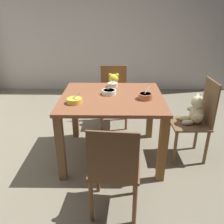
{
  "coord_description": "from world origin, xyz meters",
  "views": [
    {
      "loc": [
        0.03,
        -2.44,
        1.66
      ],
      "look_at": [
        0.0,
        0.05,
        0.55
      ],
      "focal_mm": 37.8,
      "sensor_mm": 36.0,
      "label": 1
    }
  ],
  "objects_px": {
    "teddy_chair_near_right": "(195,116)",
    "dining_table": "(112,108)",
    "porridge_bowl_yellow_near_left": "(74,101)",
    "teddy_chair_near_front": "(114,163)",
    "teddy_chair_far_center": "(114,90)",
    "porridge_bowl_terracotta_near_right": "(145,96)",
    "porridge_bowl_cream_far_center": "(113,85)",
    "porridge_bowl_white_center": "(109,92)"
  },
  "relations": [
    {
      "from": "teddy_chair_near_right",
      "to": "porridge_bowl_cream_far_center",
      "type": "bearing_deg",
      "value": -21.94
    },
    {
      "from": "teddy_chair_near_front",
      "to": "teddy_chair_far_center",
      "type": "bearing_deg",
      "value": 5.5
    },
    {
      "from": "teddy_chair_near_front",
      "to": "porridge_bowl_terracotta_near_right",
      "type": "bearing_deg",
      "value": -17.16
    },
    {
      "from": "teddy_chair_near_right",
      "to": "dining_table",
      "type": "bearing_deg",
      "value": -2.75
    },
    {
      "from": "dining_table",
      "to": "porridge_bowl_terracotta_near_right",
      "type": "bearing_deg",
      "value": -12.44
    },
    {
      "from": "teddy_chair_far_center",
      "to": "porridge_bowl_white_center",
      "type": "height_order",
      "value": "porridge_bowl_white_center"
    },
    {
      "from": "teddy_chair_near_front",
      "to": "porridge_bowl_yellow_near_left",
      "type": "xyz_separation_m",
      "value": [
        -0.41,
        0.68,
        0.27
      ]
    },
    {
      "from": "teddy_chair_far_center",
      "to": "porridge_bowl_cream_far_center",
      "type": "height_order",
      "value": "porridge_bowl_cream_far_center"
    },
    {
      "from": "dining_table",
      "to": "porridge_bowl_white_center",
      "type": "distance_m",
      "value": 0.18
    },
    {
      "from": "porridge_bowl_terracotta_near_right",
      "to": "porridge_bowl_cream_far_center",
      "type": "distance_m",
      "value": 0.54
    },
    {
      "from": "porridge_bowl_cream_far_center",
      "to": "teddy_chair_near_front",
      "type": "bearing_deg",
      "value": -88.84
    },
    {
      "from": "teddy_chair_near_front",
      "to": "porridge_bowl_yellow_near_left",
      "type": "distance_m",
      "value": 0.84
    },
    {
      "from": "porridge_bowl_yellow_near_left",
      "to": "porridge_bowl_cream_far_center",
      "type": "xyz_separation_m",
      "value": [
        0.39,
        0.53,
        0.0
      ]
    },
    {
      "from": "porridge_bowl_yellow_near_left",
      "to": "porridge_bowl_terracotta_near_right",
      "type": "bearing_deg",
      "value": 9.74
    },
    {
      "from": "porridge_bowl_terracotta_near_right",
      "to": "teddy_chair_far_center",
      "type": "bearing_deg",
      "value": 109.69
    },
    {
      "from": "porridge_bowl_yellow_near_left",
      "to": "dining_table",
      "type": "bearing_deg",
      "value": 28.32
    },
    {
      "from": "dining_table",
      "to": "teddy_chair_far_center",
      "type": "xyz_separation_m",
      "value": [
        0.01,
        0.88,
        -0.1
      ]
    },
    {
      "from": "dining_table",
      "to": "porridge_bowl_cream_far_center",
      "type": "xyz_separation_m",
      "value": [
        0.01,
        0.33,
        0.16
      ]
    },
    {
      "from": "porridge_bowl_yellow_near_left",
      "to": "porridge_bowl_terracotta_near_right",
      "type": "relative_size",
      "value": 1.06
    },
    {
      "from": "porridge_bowl_cream_far_center",
      "to": "porridge_bowl_white_center",
      "type": "bearing_deg",
      "value": -98.46
    },
    {
      "from": "teddy_chair_far_center",
      "to": "teddy_chair_near_right",
      "type": "height_order",
      "value": "teddy_chair_near_right"
    },
    {
      "from": "porridge_bowl_yellow_near_left",
      "to": "porridge_bowl_cream_far_center",
      "type": "bearing_deg",
      "value": 54.03
    },
    {
      "from": "teddy_chair_near_right",
      "to": "porridge_bowl_yellow_near_left",
      "type": "xyz_separation_m",
      "value": [
        -1.32,
        -0.19,
        0.25
      ]
    },
    {
      "from": "dining_table",
      "to": "porridge_bowl_white_center",
      "type": "relative_size",
      "value": 6.65
    },
    {
      "from": "teddy_chair_near_front",
      "to": "teddy_chair_far_center",
      "type": "relative_size",
      "value": 1.01
    },
    {
      "from": "teddy_chair_near_right",
      "to": "porridge_bowl_white_center",
      "type": "height_order",
      "value": "teddy_chair_near_right"
    },
    {
      "from": "porridge_bowl_yellow_near_left",
      "to": "porridge_bowl_white_center",
      "type": "relative_size",
      "value": 0.94
    },
    {
      "from": "teddy_chair_far_center",
      "to": "porridge_bowl_cream_far_center",
      "type": "relative_size",
      "value": 6.81
    },
    {
      "from": "dining_table",
      "to": "porridge_bowl_white_center",
      "type": "height_order",
      "value": "porridge_bowl_white_center"
    },
    {
      "from": "porridge_bowl_yellow_near_left",
      "to": "porridge_bowl_cream_far_center",
      "type": "distance_m",
      "value": 0.66
    },
    {
      "from": "dining_table",
      "to": "porridge_bowl_yellow_near_left",
      "type": "distance_m",
      "value": 0.46
    },
    {
      "from": "teddy_chair_far_center",
      "to": "porridge_bowl_white_center",
      "type": "xyz_separation_m",
      "value": [
        -0.05,
        -0.82,
        0.26
      ]
    },
    {
      "from": "teddy_chair_far_center",
      "to": "porridge_bowl_cream_far_center",
      "type": "bearing_deg",
      "value": -1.68
    },
    {
      "from": "porridge_bowl_yellow_near_left",
      "to": "porridge_bowl_terracotta_near_right",
      "type": "height_order",
      "value": "porridge_bowl_terracotta_near_right"
    },
    {
      "from": "teddy_chair_near_right",
      "to": "teddy_chair_near_front",
      "type": "bearing_deg",
      "value": 41.63
    },
    {
      "from": "teddy_chair_near_front",
      "to": "porridge_bowl_yellow_near_left",
      "type": "relative_size",
      "value": 5.54
    },
    {
      "from": "teddy_chair_near_front",
      "to": "teddy_chair_far_center",
      "type": "height_order",
      "value": "teddy_chair_near_front"
    },
    {
      "from": "porridge_bowl_terracotta_near_right",
      "to": "porridge_bowl_cream_far_center",
      "type": "xyz_separation_m",
      "value": [
        -0.35,
        0.41,
        -0.0
      ]
    },
    {
      "from": "dining_table",
      "to": "teddy_chair_near_front",
      "type": "xyz_separation_m",
      "value": [
        0.03,
        -0.88,
        -0.11
      ]
    },
    {
      "from": "porridge_bowl_white_center",
      "to": "porridge_bowl_cream_far_center",
      "type": "distance_m",
      "value": 0.26
    },
    {
      "from": "dining_table",
      "to": "teddy_chair_far_center",
      "type": "relative_size",
      "value": 1.29
    },
    {
      "from": "teddy_chair_near_front",
      "to": "porridge_bowl_terracotta_near_right",
      "type": "distance_m",
      "value": 0.91
    }
  ]
}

